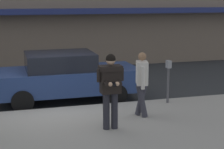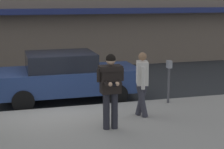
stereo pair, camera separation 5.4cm
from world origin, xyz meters
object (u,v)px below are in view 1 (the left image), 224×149
object	(u,v)px
man_texting_on_phone	(111,83)
parking_meter	(168,75)
parked_sedan_mid	(65,76)
pedestrian_in_light_coat	(142,80)

from	to	relation	value
man_texting_on_phone	parking_meter	distance (m)	2.84
parked_sedan_mid	man_texting_on_phone	distance (m)	3.33
parked_sedan_mid	man_texting_on_phone	size ratio (longest dim) A/B	2.50
man_texting_on_phone	pedestrian_in_light_coat	world-z (taller)	man_texting_on_phone
parked_sedan_mid	pedestrian_in_light_coat	size ratio (longest dim) A/B	2.65
man_texting_on_phone	pedestrian_in_light_coat	size ratio (longest dim) A/B	1.06
parked_sedan_mid	pedestrian_in_light_coat	distance (m)	3.02
pedestrian_in_light_coat	parked_sedan_mid	bearing A→B (deg)	122.80
pedestrian_in_light_coat	parking_meter	bearing A→B (deg)	39.77
pedestrian_in_light_coat	parking_meter	world-z (taller)	pedestrian_in_light_coat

